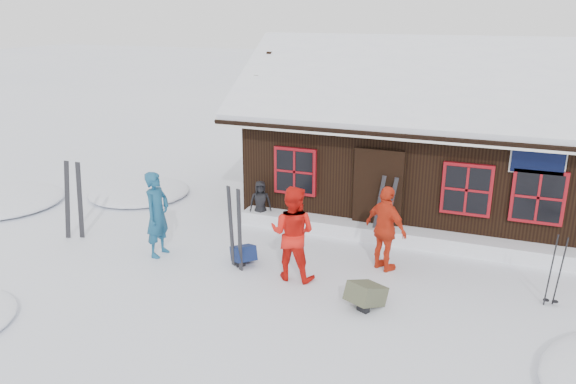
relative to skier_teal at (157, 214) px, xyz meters
name	(u,v)px	position (x,y,z in m)	size (l,w,h in m)	color
ground	(304,273)	(3.17, 0.25, -0.92)	(120.00, 120.00, 0.00)	white
mountain_hut	(423,148)	(4.68, 5.23, 0.66)	(8.90, 6.09, 4.42)	black
snow_drift	(401,235)	(4.67, 2.50, -0.74)	(7.60, 0.60, 0.35)	white
snow_mounds	(404,250)	(4.83, 2.11, -0.92)	(20.60, 13.20, 0.48)	white
skier_teal	(157,214)	(0.00, 0.00, 0.00)	(0.67, 0.44, 1.84)	navy
skier_orange_left	(293,233)	(3.02, 0.01, 0.02)	(0.91, 0.71, 1.87)	red
skier_orange_right	(386,229)	(4.61, 1.02, -0.05)	(1.02, 0.43, 1.74)	red
skier_crouched	(260,203)	(1.27, 2.45, -0.38)	(0.53, 0.34, 1.08)	black
ski_pair_left	(74,201)	(-2.28, 0.10, -0.03)	(0.56, 0.19, 1.87)	black
ski_pair_mid	(235,230)	(1.79, 0.03, -0.10)	(0.41, 0.23, 1.75)	black
ski_pair_right	(384,210)	(4.28, 2.45, -0.18)	(0.55, 0.22, 1.58)	black
ski_poles	(555,272)	(7.67, 0.66, -0.27)	(0.24, 0.12, 1.37)	black
backpack_blue	(243,257)	(1.86, 0.24, -0.77)	(0.42, 0.56, 0.30)	#111E4A
backpack_olive	(366,298)	(4.63, -0.59, -0.75)	(0.48, 0.63, 0.35)	#4A4D37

